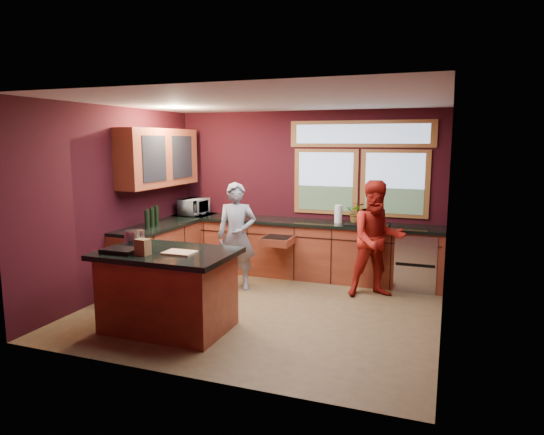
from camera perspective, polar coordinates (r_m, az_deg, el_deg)
The scene contains 14 objects.
floor at distance 6.56m, azimuth -1.20°, elevation -10.70°, with size 4.50×4.50×0.00m, color brown.
room_shell at distance 6.72m, azimuth -5.00°, elevation 5.46°, with size 4.52×4.02×2.71m.
back_counter at distance 7.92m, azimuth 4.63°, elevation -3.76°, with size 4.50×0.64×0.93m.
left_counter at distance 8.02m, azimuth -12.06°, elevation -3.76°, with size 0.64×2.30×0.93m.
island at distance 5.89m, azimuth -12.12°, elevation -8.31°, with size 1.55×1.05×0.95m.
person_grey at distance 7.26m, azimuth -4.18°, elevation -2.20°, with size 0.59×0.38×1.60m, color slate.
person_red at distance 7.03m, azimuth 12.25°, elevation -2.49°, with size 0.81×0.63×1.67m, color maroon.
microwave at distance 8.57m, azimuth -9.18°, elevation 1.26°, with size 0.51×0.35×0.28m, color #999999.
potted_plant at distance 7.70m, azimuth 9.95°, elevation 0.55°, with size 0.30×0.26×0.33m, color #999999.
paper_towel at distance 7.71m, azimuth 7.81°, elevation 0.41°, with size 0.12×0.12×0.28m, color silver.
cutting_board at distance 5.62m, azimuth -10.83°, elevation -4.07°, with size 0.35×0.25×0.02m, color tan.
stock_pot at distance 6.18m, azimuth -15.87°, elevation -2.32°, with size 0.24×0.24×0.18m, color #BBBABF.
paper_bag at distance 5.63m, azimuth -14.96°, elevation -3.36°, with size 0.15×0.12×0.18m, color brown.
black_tray at distance 5.82m, azimuth -17.36°, elevation -3.73°, with size 0.40×0.28×0.05m, color black.
Camera 1 is at (2.26, -5.75, 2.21)m, focal length 32.00 mm.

